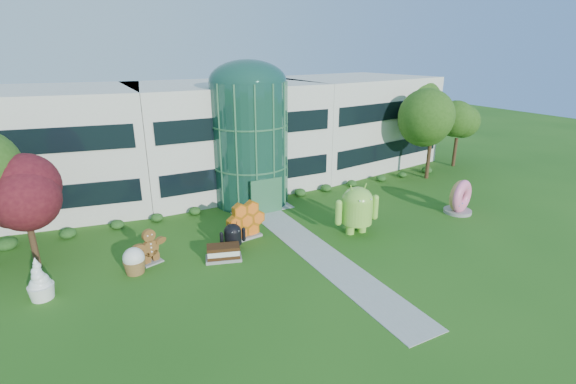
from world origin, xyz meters
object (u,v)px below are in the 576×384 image
android_black (233,235)px  donut (460,196)px  android_green (357,206)px  gingerbread (150,246)px

android_black → donut: (17.80, -2.29, 0.34)m
android_green → donut: size_ratio=1.44×
donut → android_green: bearing=159.0°
android_black → donut: bearing=-8.5°
android_green → android_black: 8.70m
android_green → donut: android_green is taller
gingerbread → android_green: bearing=-27.7°
android_black → gingerbread: 5.02m
donut → gingerbread: 22.96m
android_green → android_black: bearing=176.3°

